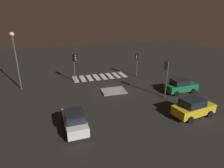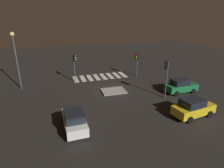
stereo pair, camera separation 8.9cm
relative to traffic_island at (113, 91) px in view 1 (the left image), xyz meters
The scene contains 10 objects.
ground_plane 0.32m from the traffic_island, 68.48° to the right, with size 80.00×80.00×0.00m, color black.
traffic_island is the anchor object (origin of this frame).
car_green 8.98m from the traffic_island, 160.29° to the left, with size 4.28×2.05×1.85m.
car_white 9.68m from the traffic_island, 49.98° to the left, with size 2.09×4.33×1.87m.
car_yellow 10.43m from the traffic_island, 122.98° to the left, with size 4.60×2.49×1.93m.
traffic_light_south 8.10m from the traffic_island, 138.58° to the right, with size 0.53×0.54×3.82m.
traffic_light_east 7.62m from the traffic_island, 52.05° to the right, with size 0.54×0.53×4.29m.
traffic_light_west 7.42m from the traffic_island, 144.55° to the left, with size 0.53×0.54×4.63m.
street_lamp 13.91m from the traffic_island, 22.53° to the right, with size 0.56×0.56×7.75m.
crosswalk_near 6.69m from the traffic_island, 89.04° to the right, with size 8.75×3.20×0.02m.
Camera 1 is at (7.65, 23.04, 10.06)m, focal length 30.85 mm.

